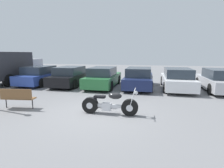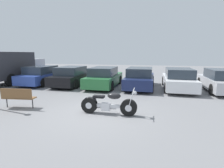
% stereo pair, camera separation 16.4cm
% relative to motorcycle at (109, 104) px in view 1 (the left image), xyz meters
% --- Properties ---
extents(ground_plane, '(60.00, 60.00, 0.00)m').
position_rel_motorcycle_xyz_m(ground_plane, '(-0.46, 0.09, -0.41)').
color(ground_plane, slate).
extents(motorcycle, '(2.22, 0.62, 1.04)m').
position_rel_motorcycle_xyz_m(motorcycle, '(0.00, 0.00, 0.00)').
color(motorcycle, black).
rests_on(motorcycle, ground_plane).
extents(parked_car_blue, '(1.89, 4.49, 1.41)m').
position_rel_motorcycle_xyz_m(parked_car_blue, '(-6.77, 5.62, 0.26)').
color(parked_car_blue, '#2D479E').
rests_on(parked_car_blue, ground_plane).
extents(parked_car_black, '(1.89, 4.49, 1.41)m').
position_rel_motorcycle_xyz_m(parked_car_black, '(-4.25, 5.63, 0.26)').
color(parked_car_black, black).
rests_on(parked_car_black, ground_plane).
extents(parked_car_green, '(1.89, 4.49, 1.41)m').
position_rel_motorcycle_xyz_m(parked_car_green, '(-1.73, 5.54, 0.26)').
color(parked_car_green, '#286B38').
rests_on(parked_car_green, ground_plane).
extents(parked_car_navy, '(1.89, 4.49, 1.41)m').
position_rel_motorcycle_xyz_m(parked_car_navy, '(0.79, 5.72, 0.26)').
color(parked_car_navy, '#19234C').
rests_on(parked_car_navy, ground_plane).
extents(parked_car_white, '(1.89, 4.49, 1.41)m').
position_rel_motorcycle_xyz_m(parked_car_white, '(3.31, 5.72, 0.26)').
color(parked_car_white, white).
rests_on(parked_car_white, ground_plane).
extents(parked_car_silver, '(1.89, 4.49, 1.41)m').
position_rel_motorcycle_xyz_m(parked_car_silver, '(5.83, 5.73, 0.26)').
color(parked_car_silver, '#BCBCC1').
rests_on(parked_car_silver, ground_plane).
extents(delivery_truck, '(2.33, 5.71, 2.48)m').
position_rel_motorcycle_xyz_m(delivery_truck, '(-9.45, 5.32, 0.98)').
color(delivery_truck, '#2D2D33').
rests_on(delivery_truck, ground_plane).
extents(park_bench, '(1.45, 0.57, 0.89)m').
position_rel_motorcycle_xyz_m(park_bench, '(-3.97, -0.19, 0.14)').
color(park_bench, brown).
rests_on(park_bench, ground_plane).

